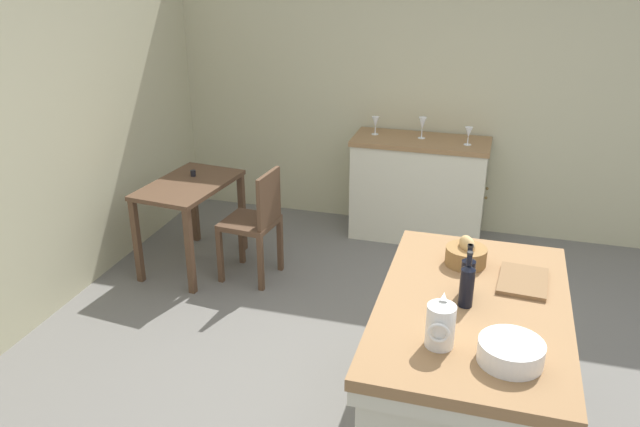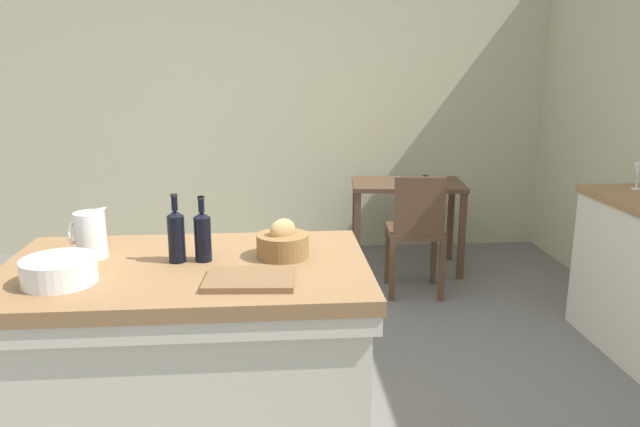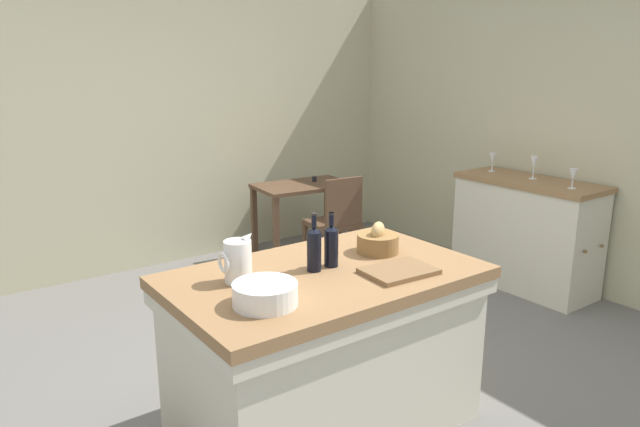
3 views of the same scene
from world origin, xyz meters
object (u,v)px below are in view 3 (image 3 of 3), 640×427
(bread_basket, at_px, (378,242))
(wine_glass_far_left, at_px, (573,175))
(side_cabinet, at_px, (526,233))
(cutting_board, at_px, (399,271))
(wine_glass_left, at_px, (534,163))
(writing_desk, at_px, (303,196))
(wooden_chair, at_px, (336,222))
(pitcher, at_px, (238,261))
(wine_bottle_amber, at_px, (314,248))
(wine_bottle_dark, at_px, (331,245))
(wash_bowl, at_px, (265,294))
(island_table, at_px, (325,345))
(wine_glass_middle, at_px, (493,159))

(bread_basket, bearing_deg, wine_glass_far_left, 4.01)
(side_cabinet, relative_size, cutting_board, 3.55)
(wine_glass_left, bearing_deg, writing_desk, 123.50)
(writing_desk, height_order, wooden_chair, wooden_chair)
(pitcher, xyz_separation_m, wine_bottle_amber, (0.38, -0.09, 0.02))
(side_cabinet, bearing_deg, wine_bottle_dark, -167.01)
(side_cabinet, distance_m, writing_desk, 2.05)
(wooden_chair, xyz_separation_m, wine_bottle_amber, (-1.45, -1.70, 0.49))
(writing_desk, relative_size, wash_bowl, 3.38)
(wine_bottle_dark, relative_size, wine_glass_far_left, 1.82)
(wooden_chair, distance_m, pitcher, 2.49)
(writing_desk, xyz_separation_m, wine_bottle_dark, (-1.41, -2.30, 0.37))
(wine_bottle_dark, distance_m, wine_glass_far_left, 2.46)
(cutting_board, xyz_separation_m, wine_glass_left, (2.34, 0.86, 0.18))
(wine_bottle_dark, xyz_separation_m, wine_glass_far_left, (2.45, 0.18, 0.05))
(island_table, height_order, writing_desk, island_table)
(wine_bottle_dark, bearing_deg, writing_desk, 58.53)
(wash_bowl, distance_m, wine_bottle_dark, 0.57)
(pitcher, xyz_separation_m, wine_bottle_dark, (0.49, -0.08, 0.01))
(wash_bowl, relative_size, wine_bottle_dark, 1.00)
(wine_glass_far_left, distance_m, wine_glass_middle, 0.83)
(bread_basket, relative_size, wine_glass_middle, 1.40)
(bread_basket, xyz_separation_m, wine_glass_far_left, (2.11, 0.15, 0.11))
(island_table, distance_m, wine_bottle_dark, 0.52)
(island_table, xyz_separation_m, wine_bottle_amber, (-0.04, 0.04, 0.52))
(wooden_chair, xyz_separation_m, bread_basket, (-1.01, -1.67, 0.43))
(wooden_chair, relative_size, wine_glass_middle, 5.66)
(writing_desk, relative_size, cutting_board, 2.78)
(wine_glass_far_left, bearing_deg, side_cabinet, 82.08)
(pitcher, relative_size, wine_glass_left, 1.29)
(pitcher, distance_m, wine_glass_middle, 3.17)
(writing_desk, height_order, cutting_board, cutting_board)
(wash_bowl, distance_m, cutting_board, 0.73)
(wash_bowl, relative_size, bread_basket, 1.24)
(wine_glass_far_left, bearing_deg, island_table, -175.00)
(island_table, xyz_separation_m, pitcher, (-0.42, 0.13, 0.51))
(pitcher, relative_size, wine_bottle_amber, 0.83)
(writing_desk, bearing_deg, island_table, -122.28)
(pitcher, bearing_deg, writing_desk, 49.47)
(wine_glass_left, bearing_deg, wine_bottle_dark, -167.09)
(bread_basket, distance_m, wine_glass_far_left, 2.12)
(pitcher, height_order, wine_glass_left, wine_glass_left)
(wash_bowl, height_order, cutting_board, wash_bowl)
(bread_basket, bearing_deg, island_table, -169.97)
(island_table, xyz_separation_m, wash_bowl, (-0.45, -0.18, 0.45))
(side_cabinet, relative_size, wine_glass_left, 6.44)
(island_table, height_order, wine_glass_left, wine_glass_left)
(wine_glass_far_left, bearing_deg, cutting_board, -168.49)
(island_table, xyz_separation_m, wooden_chair, (1.42, 1.74, 0.03))
(wooden_chair, xyz_separation_m, wash_bowl, (-1.87, -1.93, 0.42))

